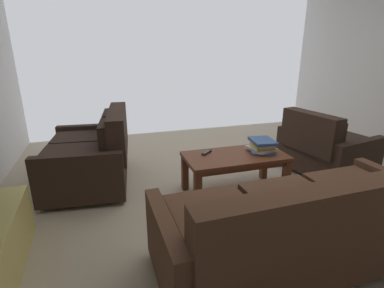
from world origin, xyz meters
TOP-DOWN VIEW (x-y plane):
  - ground_plane at (0.00, 0.00)m, footprint 5.32×5.53m
  - sofa_main at (0.09, 1.05)m, footprint 2.06×0.88m
  - loveseat_near at (1.52, -0.84)m, footprint 1.00×1.32m
  - coffee_table at (0.05, -0.15)m, footprint 1.09×0.55m
  - armchair_side at (-1.24, -0.30)m, footprint 0.97×1.09m
  - book_stack at (-0.27, -0.15)m, footprint 0.30×0.33m
  - tv_remote at (0.33, -0.28)m, footprint 0.15×0.14m

SIDE VIEW (x-z plane):
  - ground_plane at x=0.00m, z-range -0.01..0.00m
  - armchair_side at x=-1.24m, z-range -0.06..0.75m
  - sofa_main at x=0.09m, z-range -0.05..0.74m
  - loveseat_near at x=1.52m, z-range -0.07..0.79m
  - coffee_table at x=0.05m, z-range 0.15..0.60m
  - tv_remote at x=0.33m, z-range 0.45..0.47m
  - book_stack at x=-0.27m, z-range 0.45..0.59m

